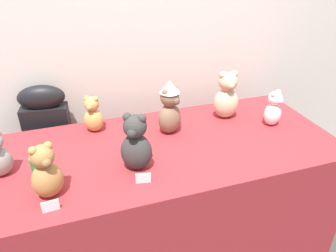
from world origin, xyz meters
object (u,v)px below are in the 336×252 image
object	(u,v)px
instrument_case	(53,152)
teddy_bear_sand	(227,96)
party_cup_green	(40,167)
display_table	(168,197)
teddy_bear_mocha	(170,108)
teddy_bear_snow	(273,109)
teddy_bear_honey	(93,115)
teddy_bear_charcoal	(136,144)
teddy_bear_caramel	(46,173)

from	to	relation	value
instrument_case	teddy_bear_sand	xyz separation A→B (m)	(1.08, -0.33, 0.39)
teddy_bear_sand	party_cup_green	size ratio (longest dim) A/B	2.75
display_table	party_cup_green	size ratio (longest dim) A/B	16.84
instrument_case	teddy_bear_mocha	distance (m)	0.89
instrument_case	teddy_bear_snow	distance (m)	1.44
party_cup_green	teddy_bear_honey	bearing A→B (deg)	51.04
display_table	teddy_bear_honey	distance (m)	0.66
teddy_bear_charcoal	teddy_bear_honey	bearing A→B (deg)	138.44
instrument_case	teddy_bear_snow	bearing A→B (deg)	-13.86
instrument_case	party_cup_green	world-z (taller)	instrument_case
teddy_bear_honey	instrument_case	bearing A→B (deg)	165.64
instrument_case	teddy_bear_charcoal	bearing A→B (deg)	-50.49
instrument_case	teddy_bear_honey	world-z (taller)	instrument_case
party_cup_green	instrument_case	bearing A→B (deg)	88.48
teddy_bear_charcoal	teddy_bear_honey	distance (m)	0.46
teddy_bear_sand	teddy_bear_honey	distance (m)	0.81
teddy_bear_snow	teddy_bear_sand	distance (m)	0.29
teddy_bear_snow	teddy_bear_charcoal	world-z (taller)	teddy_bear_charcoal
teddy_bear_charcoal	teddy_bear_caramel	bearing A→B (deg)	-140.04
teddy_bear_snow	teddy_bear_caramel	bearing A→B (deg)	166.33
teddy_bear_sand	party_cup_green	xyz separation A→B (m)	(-1.09, -0.28, -0.09)
teddy_bear_snow	teddy_bear_sand	bearing A→B (deg)	116.69
teddy_bear_caramel	instrument_case	bearing A→B (deg)	72.13
instrument_case	teddy_bear_sand	size ratio (longest dim) A/B	3.16
display_table	teddy_bear_snow	distance (m)	0.82
teddy_bear_sand	teddy_bear_charcoal	world-z (taller)	teddy_bear_sand
instrument_case	party_cup_green	size ratio (longest dim) A/B	8.70
teddy_bear_mocha	instrument_case	bearing A→B (deg)	118.61
teddy_bear_snow	teddy_bear_caramel	xyz separation A→B (m)	(-1.27, -0.25, 0.02)
instrument_case	teddy_bear_sand	distance (m)	1.19
display_table	instrument_case	bearing A→B (deg)	139.41
teddy_bear_sand	teddy_bear_charcoal	distance (m)	0.74
teddy_bear_charcoal	party_cup_green	distance (m)	0.45
teddy_bear_mocha	teddy_bear_honey	world-z (taller)	teddy_bear_mocha
teddy_bear_sand	teddy_bear_honey	xyz separation A→B (m)	(-0.80, 0.08, -0.04)
teddy_bear_charcoal	party_cup_green	xyz separation A→B (m)	(-0.44, 0.07, -0.08)
teddy_bear_charcoal	party_cup_green	world-z (taller)	teddy_bear_charcoal
instrument_case	teddy_bear_mocha	world-z (taller)	teddy_bear_mocha
teddy_bear_charcoal	teddy_bear_mocha	xyz separation A→B (m)	(0.26, 0.28, 0.02)
teddy_bear_caramel	party_cup_green	world-z (taller)	teddy_bear_caramel
instrument_case	teddy_bear_snow	world-z (taller)	instrument_case
display_table	teddy_bear_charcoal	size ratio (longest dim) A/B	6.28
teddy_bear_charcoal	display_table	bearing A→B (deg)	63.98
display_table	teddy_bear_mocha	world-z (taller)	teddy_bear_mocha
teddy_bear_snow	teddy_bear_mocha	bearing A→B (deg)	145.27
teddy_bear_sand	teddy_bear_charcoal	xyz separation A→B (m)	(-0.65, -0.35, -0.00)
teddy_bear_caramel	teddy_bear_mocha	xyz separation A→B (m)	(0.66, 0.35, 0.03)
teddy_bear_snow	teddy_bear_caramel	size ratio (longest dim) A/B	0.84
teddy_bear_charcoal	teddy_bear_caramel	size ratio (longest dim) A/B	1.14
teddy_bear_snow	teddy_bear_honey	xyz separation A→B (m)	(-1.02, 0.26, -0.00)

